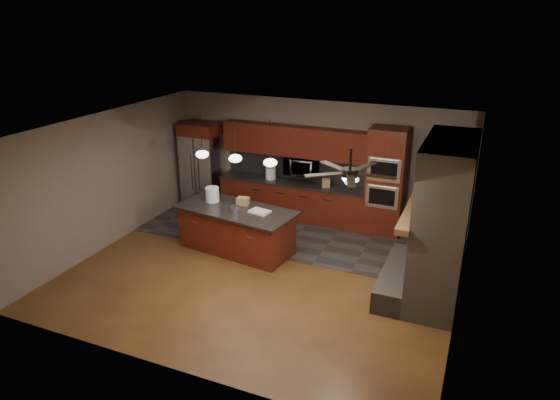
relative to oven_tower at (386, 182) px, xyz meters
The scene contains 22 objects.
ground 3.40m from the oven_tower, 122.27° to the right, with size 7.00×7.00×0.00m, color brown.
ceiling 3.57m from the oven_tower, 122.27° to the right, with size 7.00×6.00×0.02m, color white.
back_wall 1.74m from the oven_tower, 169.75° to the left, with size 7.00×0.02×2.80m, color #71665A.
right_wall 3.25m from the oven_tower, 56.24° to the right, with size 0.02×6.00×2.80m, color #71665A.
left_wall 5.86m from the oven_tower, 152.62° to the right, with size 0.02×6.00×2.80m, color #71665A.
slate_tile_patch 2.26m from the oven_tower, 152.30° to the right, with size 7.00×2.40×0.01m, color #363330.
fireplace_column 2.66m from the oven_tower, 59.73° to the right, with size 1.30×2.10×2.80m.
back_cabinetry 2.20m from the oven_tower, behind, with size 3.59×0.64×2.20m.
oven_tower is the anchor object (origin of this frame).
microwave 1.98m from the oven_tower, behind, with size 0.73×0.41×0.50m, color silver.
refrigerator 4.57m from the oven_tower, behind, with size 0.91×0.75×2.12m.
kitchen_island 3.39m from the oven_tower, 141.52° to the right, with size 2.56×1.43×0.92m.
white_bucket 3.74m from the oven_tower, 149.96° to the right, with size 0.28×0.28×0.31m, color white.
paint_can 3.37m from the oven_tower, 138.67° to the right, with size 0.19×0.19×0.13m, color #B7B7BC.
paint_tray 2.92m from the oven_tower, 135.17° to the right, with size 0.40×0.28×0.04m, color silver.
cardboard_box 3.13m from the oven_tower, 144.97° to the right, with size 0.24×0.18×0.16m, color #987A4E.
counter_bucket 2.74m from the oven_tower, behind, with size 0.25×0.25×0.28m, color white.
counter_box 1.35m from the oven_tower, behind, with size 0.18×0.14×0.20m, color #937B4C.
pendant_left 3.97m from the oven_tower, 149.26° to the right, with size 0.26×0.26×0.92m.
pendant_center 3.37m from the oven_tower, 142.53° to the right, with size 0.26×0.26×0.92m.
pendant_right 2.83m from the oven_tower, 132.87° to the right, with size 0.26×0.26×0.92m.
ceiling_fan 3.72m from the oven_tower, 88.36° to the right, with size 1.27×1.33×0.41m.
Camera 1 is at (3.57, -7.62, 4.70)m, focal length 32.00 mm.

